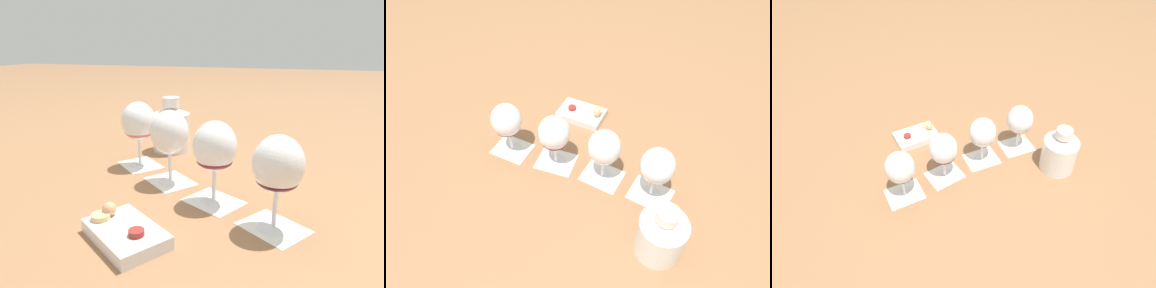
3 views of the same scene
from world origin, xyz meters
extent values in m
plane|color=#936642|center=(0.00, 0.00, 0.00)|extent=(8.00, 8.00, 0.00)
cube|color=white|center=(-0.20, 0.12, 0.00)|extent=(0.15, 0.15, 0.00)
cube|color=white|center=(-0.07, 0.03, 0.00)|extent=(0.15, 0.15, 0.00)
cube|color=white|center=(0.06, -0.05, 0.00)|extent=(0.15, 0.14, 0.00)
cube|color=white|center=(0.19, -0.12, 0.00)|extent=(0.15, 0.14, 0.00)
cylinder|color=white|center=(-0.20, 0.12, 0.00)|extent=(0.06, 0.06, 0.01)
cylinder|color=white|center=(-0.20, 0.12, 0.05)|extent=(0.01, 0.01, 0.08)
ellipsoid|color=white|center=(-0.20, 0.12, 0.13)|extent=(0.09, 0.09, 0.11)
ellipsoid|color=#D35963|center=(-0.20, 0.12, 0.10)|extent=(0.08, 0.08, 0.04)
cylinder|color=white|center=(-0.07, 0.03, 0.00)|extent=(0.06, 0.06, 0.01)
cylinder|color=white|center=(-0.07, 0.03, 0.05)|extent=(0.01, 0.01, 0.08)
ellipsoid|color=white|center=(-0.07, 0.03, 0.13)|extent=(0.09, 0.09, 0.11)
ellipsoid|color=#A02B35|center=(-0.07, 0.03, 0.10)|extent=(0.08, 0.08, 0.04)
cylinder|color=white|center=(0.06, -0.05, 0.00)|extent=(0.06, 0.06, 0.01)
cylinder|color=white|center=(0.06, -0.05, 0.05)|extent=(0.01, 0.01, 0.08)
ellipsoid|color=white|center=(0.06, -0.05, 0.13)|extent=(0.09, 0.09, 0.11)
ellipsoid|color=maroon|center=(0.06, -0.05, 0.10)|extent=(0.08, 0.08, 0.03)
cylinder|color=white|center=(0.19, -0.12, 0.00)|extent=(0.06, 0.06, 0.01)
cylinder|color=white|center=(0.19, -0.12, 0.05)|extent=(0.01, 0.01, 0.08)
ellipsoid|color=white|center=(0.19, -0.12, 0.13)|extent=(0.09, 0.09, 0.11)
ellipsoid|color=#4C1423|center=(0.19, -0.12, 0.10)|extent=(0.08, 0.08, 0.03)
cylinder|color=white|center=(-0.16, 0.28, 0.06)|extent=(0.12, 0.12, 0.12)
cone|color=white|center=(-0.16, 0.28, 0.13)|extent=(0.12, 0.12, 0.02)
cylinder|color=white|center=(-0.16, 0.28, 0.16)|extent=(0.05, 0.05, 0.03)
cube|color=silver|center=(-0.05, -0.24, 0.01)|extent=(0.19, 0.17, 0.02)
cylinder|color=#DBB775|center=(-0.11, -0.23, 0.03)|extent=(0.03, 0.03, 0.01)
sphere|color=tan|center=(-0.10, -0.21, 0.04)|extent=(0.03, 0.03, 0.03)
cylinder|color=maroon|center=(-0.02, -0.26, 0.03)|extent=(0.03, 0.03, 0.01)
camera|label=1|loc=(0.21, -0.72, 0.34)|focal=32.00mm
camera|label=2|loc=(0.10, 0.65, 0.83)|focal=32.00mm
camera|label=3|loc=(0.74, 0.38, 0.89)|focal=32.00mm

